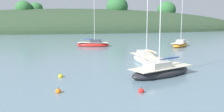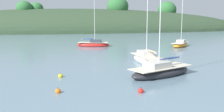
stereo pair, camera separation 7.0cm
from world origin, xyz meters
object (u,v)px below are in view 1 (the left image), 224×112
Objects in this scene: sailboat_black_sloop at (161,71)px; mooring_buoy_outer at (61,76)px; sailboat_grey_yawl at (180,44)px; mooring_buoy_channel at (58,91)px; mooring_buoy_inner at (141,91)px; sailboat_blue_center at (147,59)px; sailboat_red_portside at (93,44)px.

sailboat_black_sloop is 9.85m from mooring_buoy_outer.
sailboat_black_sloop is (-13.20, -22.56, 0.05)m from sailboat_grey_yawl.
sailboat_grey_yawl reaches higher than mooring_buoy_channel.
mooring_buoy_inner is at bearing -126.23° from sailboat_black_sloop.
sailboat_grey_yawl is at bearing 51.90° from sailboat_blue_center.
mooring_buoy_inner and mooring_buoy_outer have the same top height.
sailboat_black_sloop reaches higher than mooring_buoy_outer.
sailboat_blue_center reaches higher than mooring_buoy_outer.
sailboat_blue_center is at bearing 81.83° from sailboat_black_sloop.
sailboat_grey_yawl is 26.14m from sailboat_black_sloop.
sailboat_grey_yawl is at bearing -11.75° from sailboat_red_portside.
sailboat_red_portside is 0.87× the size of sailboat_black_sloop.
mooring_buoy_outer is at bearing -103.92° from sailboat_red_portside.
mooring_buoy_outer is at bearing 134.46° from mooring_buoy_inner.
sailboat_blue_center is 20.31× the size of mooring_buoy_outer.
sailboat_grey_yawl reaches higher than mooring_buoy_outer.
sailboat_red_portside is 25.56m from mooring_buoy_outer.
sailboat_red_portside is at bearing 168.25° from sailboat_grey_yawl.
sailboat_red_portside reaches higher than mooring_buoy_inner.
sailboat_blue_center is 20.31× the size of mooring_buoy_channel.
mooring_buoy_inner is at bearing -10.56° from mooring_buoy_channel.
mooring_buoy_channel is (-23.11, -26.37, -0.27)m from sailboat_grey_yawl.
sailboat_grey_yawl is 0.89× the size of sailboat_black_sloop.
mooring_buoy_outer is (-10.77, -5.76, -0.32)m from sailboat_blue_center.
mooring_buoy_channel is (-6.29, -29.87, -0.28)m from sailboat_red_portside.
sailboat_black_sloop is 20.01× the size of mooring_buoy_channel.
sailboat_grey_yawl is 19.76m from sailboat_blue_center.
sailboat_grey_yawl reaches higher than sailboat_red_portside.
mooring_buoy_inner is (-16.85, -27.54, -0.27)m from sailboat_grey_yawl.
sailboat_blue_center is 15.38m from mooring_buoy_channel.
mooring_buoy_inner is at bearing -45.54° from mooring_buoy_outer.
sailboat_red_portside is at bearing 103.65° from sailboat_blue_center.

